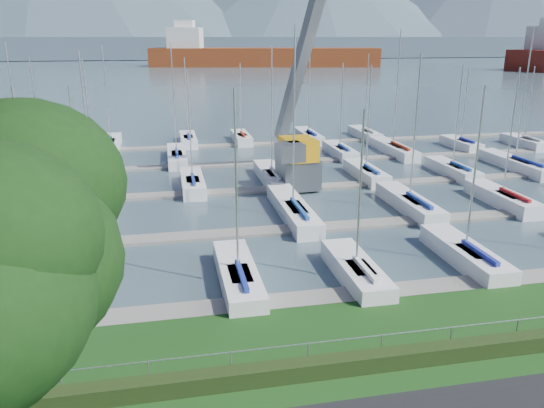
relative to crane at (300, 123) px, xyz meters
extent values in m
cube|color=#425660|center=(-5.51, 232.97, -5.73)|extent=(800.00, 540.00, 0.20)
cube|color=#1F2F11|center=(-5.51, -27.43, -4.98)|extent=(80.00, 0.70, 0.70)
cylinder|color=#919399|center=(-5.51, -27.03, -4.13)|extent=(80.00, 0.04, 0.04)
cube|color=#465767|center=(-5.51, 302.97, 0.67)|extent=(900.00, 80.00, 12.00)
cube|color=slate|center=(-5.51, -21.03, -5.55)|extent=(90.00, 1.60, 0.25)
cube|color=gray|center=(-5.51, -11.03, -5.55)|extent=(90.00, 1.60, 0.25)
cube|color=slate|center=(-5.51, -1.03, -5.55)|extent=(90.00, 1.60, 0.25)
cube|color=slate|center=(-5.51, 8.97, -5.55)|extent=(90.00, 1.60, 0.25)
cube|color=slate|center=(-5.51, 18.97, -5.55)|extent=(90.00, 1.60, 0.25)
sphere|color=black|center=(-14.62, -31.48, 3.85)|extent=(4.60, 4.60, 4.60)
cube|color=#585B5F|center=(-0.46, -1.23, -4.13)|extent=(3.44, 3.44, 2.60)
cube|color=orange|center=(-0.46, -1.23, -2.03)|extent=(2.86, 3.59, 1.80)
cube|color=#5B5E63|center=(1.34, 3.27, 6.97)|extent=(3.78, 11.11, 19.89)
cube|color=slate|center=(-1.66, -3.23, -1.83)|extent=(2.17, 2.35, 1.40)
cube|color=maroon|center=(33.01, 192.50, -2.83)|extent=(100.14, 37.59, 10.00)
cube|color=silver|center=(-0.76, 199.48, 4.67)|extent=(16.55, 16.55, 12.00)
cube|color=silver|center=(-0.76, 199.48, 11.67)|extent=(9.46, 9.46, 4.00)
camera|label=1|loc=(-11.36, -44.08, 7.08)|focal=35.00mm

